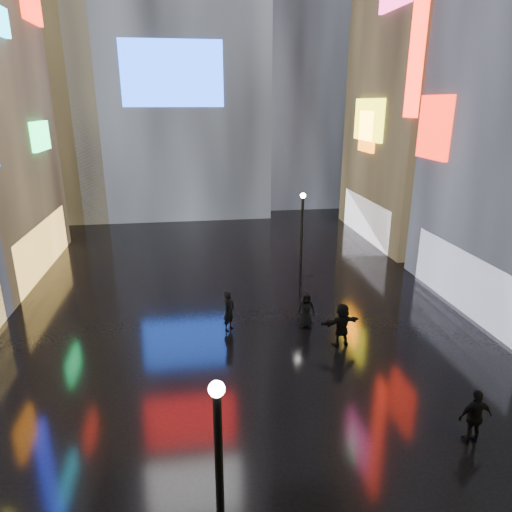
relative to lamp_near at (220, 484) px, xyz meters
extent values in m
plane|color=black|center=(1.77, 15.30, -2.94)|extent=(140.00, 140.00, 0.00)
cube|color=#FFC659|center=(-9.33, 21.30, -1.44)|extent=(0.20, 10.00, 3.00)
cube|color=#16CA55|center=(-9.08, 23.12, 4.97)|extent=(0.25, 3.00, 1.71)
cube|color=red|center=(-9.08, 25.00, 12.36)|extent=(0.25, 3.32, 1.94)
cube|color=white|center=(12.87, 12.30, -1.44)|extent=(0.20, 9.00, 3.00)
cube|color=red|center=(12.62, 16.42, 5.64)|extent=(0.25, 2.99, 3.26)
cube|color=red|center=(12.62, 19.30, 11.06)|extent=(0.25, 1.40, 10.00)
cube|color=black|center=(17.77, 25.30, 11.06)|extent=(10.00, 12.00, 28.00)
cube|color=white|center=(12.87, 25.30, -1.44)|extent=(0.20, 9.00, 3.00)
cube|color=yellow|center=(12.62, 25.62, 5.71)|extent=(0.25, 4.92, 2.91)
cube|color=orange|center=(12.62, 25.74, 4.90)|extent=(0.25, 2.63, 2.87)
cube|color=#194CFF|center=(-1.23, 32.20, 9.06)|extent=(8.00, 0.20, 5.00)
cube|color=black|center=(10.77, 41.30, 14.06)|extent=(12.00, 12.00, 34.00)
cube|color=black|center=(-12.23, 37.30, 10.06)|extent=(10.00, 10.00, 26.00)
cylinder|color=black|center=(0.00, 0.00, -0.44)|extent=(0.16, 0.16, 5.00)
sphere|color=white|center=(0.00, 0.00, 2.11)|extent=(0.30, 0.30, 0.30)
cylinder|color=black|center=(5.76, 16.92, -0.44)|extent=(0.16, 0.16, 5.00)
sphere|color=white|center=(5.76, 16.92, 2.11)|extent=(0.30, 0.30, 0.30)
imported|color=black|center=(7.85, 3.46, -2.04)|extent=(1.07, 0.47, 1.80)
imported|color=black|center=(4.72, 11.57, -2.11)|extent=(0.89, 0.66, 1.67)
imported|color=black|center=(5.78, 9.69, -1.99)|extent=(1.84, 0.87, 1.91)
imported|color=black|center=(1.20, 11.77, -2.02)|extent=(0.76, 0.81, 1.85)
imported|color=black|center=(4.72, 11.57, -0.79)|extent=(1.32, 1.33, 0.95)
camera|label=1|loc=(-0.31, -6.86, 6.87)|focal=32.00mm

